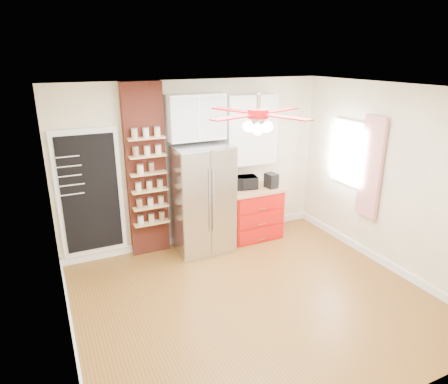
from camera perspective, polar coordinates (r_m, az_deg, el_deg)
name	(u,v)px	position (r m, az deg, el deg)	size (l,w,h in m)	color
floor	(253,298)	(5.48, 4.17, -14.92)	(4.50, 4.50, 0.00)	brown
ceiling	(259,89)	(4.56, 5.00, 14.46)	(4.50, 4.50, 0.00)	white
wall_back	(196,164)	(6.59, -4.07, 3.97)	(4.50, 0.02, 2.70)	#F6EDC6
wall_front	(381,285)	(3.45, 21.53, -12.20)	(4.50, 0.02, 2.70)	#F6EDC6
wall_left	(57,237)	(4.29, -22.74, -6.01)	(0.02, 4.00, 2.70)	#F6EDC6
wall_right	(392,180)	(6.24, 22.84, 1.63)	(0.02, 4.00, 2.70)	#F6EDC6
chalkboard	(90,194)	(6.25, -18.57, -0.25)	(0.95, 0.05, 1.95)	white
brick_pillar	(146,172)	(6.27, -11.07, 2.87)	(0.60, 0.16, 2.70)	maroon
fridge	(202,199)	(6.38, -3.18, -0.98)	(0.90, 0.70, 1.75)	#B2B2B7
upper_glass_cabinet	(196,117)	(6.25, -4.08, 10.64)	(0.90, 0.35, 0.70)	white
red_cabinet	(253,213)	(6.97, 4.14, -2.95)	(0.94, 0.64, 0.90)	#BC100B
upper_shelf_unit	(250,130)	(6.72, 3.71, 8.87)	(0.90, 0.30, 1.15)	white
window	(349,153)	(6.78, 17.40, 5.33)	(0.04, 0.75, 1.05)	white
curtain	(371,168)	(6.39, 20.25, 3.28)	(0.06, 0.40, 1.55)	red
ceiling_fan	(258,114)	(4.59, 4.90, 11.03)	(1.40, 1.40, 0.44)	silver
toaster_oven	(245,182)	(6.77, 3.06, 1.38)	(0.38, 0.26, 0.21)	black
coffee_maker	(271,181)	(6.84, 6.77, 1.63)	(0.17, 0.21, 0.25)	black
canister_left	(271,184)	(6.87, 6.73, 1.20)	(0.09, 0.09, 0.14)	red
canister_right	(272,182)	(6.96, 6.83, 1.41)	(0.11, 0.11, 0.13)	red
pantry_jar_oats	(140,170)	(6.06, -11.88, 3.15)	(0.10, 0.10, 0.14)	beige
pantry_jar_beans	(151,168)	(6.13, -10.34, 3.43)	(0.09, 0.09, 0.13)	#855D44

